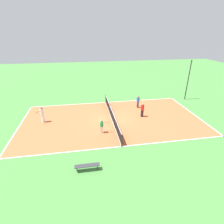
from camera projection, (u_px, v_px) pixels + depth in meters
ground_plane at (112, 119)px, 19.24m from camera, size 80.00×80.00×0.00m
court_surface at (112, 119)px, 19.24m from camera, size 10.25×19.36×0.02m
tennis_net at (112, 115)px, 18.99m from camera, size 10.05×0.10×1.12m
bench at (87, 166)px, 12.06m from camera, size 0.36×1.72×0.45m
player_near_white at (42, 113)px, 18.22m from camera, size 0.93×0.85×1.78m
player_far_green at (102, 125)px, 16.38m from camera, size 0.39×0.95×1.39m
player_coach_red at (142, 109)px, 19.44m from camera, size 0.87×0.91×1.62m
player_near_blue at (138, 101)px, 21.74m from camera, size 0.93×0.36×1.59m
tennis_ball_midcourt at (144, 108)px, 21.99m from camera, size 0.07×0.07×0.07m
tennis_ball_far_baseline at (67, 130)px, 17.00m from camera, size 0.07×0.07×0.07m
tennis_ball_near_net at (47, 130)px, 17.13m from camera, size 0.07×0.07×0.07m
fence_post_back_left at (188, 80)px, 23.76m from camera, size 0.12×0.12×5.45m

